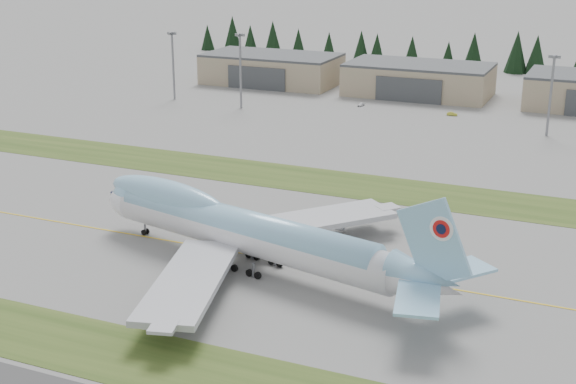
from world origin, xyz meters
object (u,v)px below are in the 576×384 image
at_px(hangar_left, 272,69).
at_px(service_vehicle_a, 361,106).
at_px(boeing_747_freighter, 245,230).
at_px(hangar_center, 419,79).
at_px(service_vehicle_b, 452,116).

height_order(hangar_left, service_vehicle_a, hangar_left).
distance_m(boeing_747_freighter, hangar_center, 154.81).
bearing_deg(service_vehicle_b, hangar_left, 64.42).
bearing_deg(hangar_left, hangar_center, 0.00).
bearing_deg(service_vehicle_a, hangar_center, 76.94).
bearing_deg(service_vehicle_a, hangar_left, 162.94).
relative_size(boeing_747_freighter, hangar_center, 1.54).
height_order(hangar_center, service_vehicle_a, hangar_center).
distance_m(hangar_left, service_vehicle_b, 77.63).
bearing_deg(hangar_center, service_vehicle_a, -116.16).
bearing_deg(service_vehicle_b, service_vehicle_a, 80.80).
xyz_separation_m(hangar_center, service_vehicle_a, (-12.21, -24.86, -5.39)).
distance_m(boeing_747_freighter, service_vehicle_b, 127.94).
bearing_deg(hangar_center, service_vehicle_b, -56.81).
relative_size(hangar_left, service_vehicle_a, 15.30).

